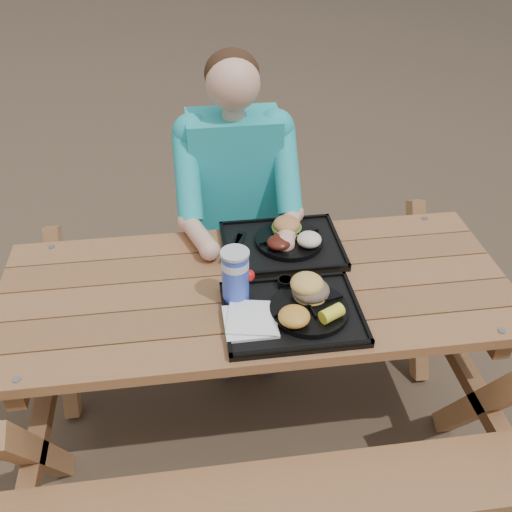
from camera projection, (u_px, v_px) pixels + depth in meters
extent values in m
plane|color=#999999|center=(256.00, 420.00, 2.46)|extent=(60.00, 60.00, 0.00)
cube|color=black|center=(292.00, 314.00, 1.87)|extent=(0.45, 0.35, 0.02)
cube|color=black|center=(282.00, 246.00, 2.18)|extent=(0.45, 0.35, 0.02)
cylinder|color=black|center=(309.00, 309.00, 1.86)|extent=(0.26, 0.26, 0.02)
cylinder|color=black|center=(289.00, 240.00, 2.18)|extent=(0.26, 0.26, 0.02)
cube|color=white|center=(250.00, 321.00, 1.82)|extent=(0.17, 0.17, 0.02)
cylinder|color=blue|center=(235.00, 277.00, 1.87)|extent=(0.09, 0.09, 0.18)
cylinder|color=black|center=(285.00, 283.00, 1.96)|extent=(0.05, 0.05, 0.03)
cylinder|color=#F7AC1B|center=(306.00, 283.00, 1.96)|extent=(0.06, 0.06, 0.03)
ellipsoid|color=gold|center=(294.00, 316.00, 1.78)|extent=(0.10, 0.10, 0.05)
cube|color=black|center=(239.00, 245.00, 2.17)|extent=(0.08, 0.18, 0.01)
ellipsoid|color=#4D180F|center=(279.00, 242.00, 2.12)|extent=(0.09, 0.09, 0.04)
ellipsoid|color=white|center=(309.00, 239.00, 2.12)|extent=(0.09, 0.09, 0.05)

